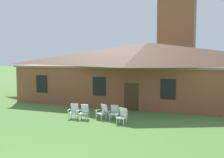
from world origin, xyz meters
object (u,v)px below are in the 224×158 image
Objects in this scene: lawn_chair_near_door at (84,111)px; lawn_chair_left_end at (103,111)px; lawn_chair_by_porch at (74,111)px; lawn_chair_middle at (114,112)px; lawn_chair_right_end at (122,116)px.

lawn_chair_near_door and lawn_chair_left_end have the same top height.
lawn_chair_middle is at bearing 11.95° from lawn_chair_by_porch.
lawn_chair_near_door is 1.24m from lawn_chair_left_end.
lawn_chair_right_end is at bearing -5.69° from lawn_chair_near_door.
lawn_chair_by_porch is 1.00× the size of lawn_chair_middle.
lawn_chair_near_door is 2.02m from lawn_chair_middle.
lawn_chair_right_end is (0.83, -0.81, 0.00)m from lawn_chair_middle.
lawn_chair_right_end is (2.78, -0.28, 0.00)m from lawn_chair_near_door.
lawn_chair_near_door is 1.00× the size of lawn_chair_middle.
lawn_chair_middle is (2.68, 0.57, 0.00)m from lawn_chair_by_porch.
lawn_chair_left_end is at bearing 155.43° from lawn_chair_right_end.
lawn_chair_middle is at bearing 4.20° from lawn_chair_left_end.
lawn_chair_right_end is (3.51, -0.24, 0.00)m from lawn_chair_by_porch.
lawn_chair_left_end is at bearing 15.18° from lawn_chair_by_porch.
lawn_chair_near_door is at bearing -164.78° from lawn_chair_middle.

